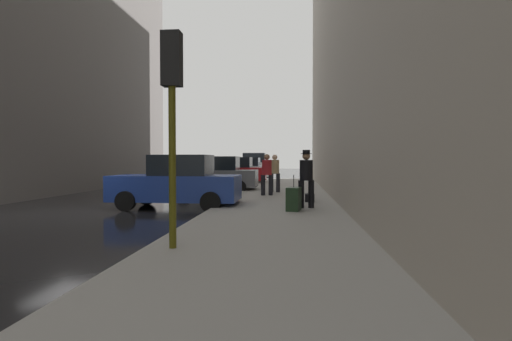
# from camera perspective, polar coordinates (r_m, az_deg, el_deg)

# --- Properties ---
(ground_plane) EXTENTS (120.00, 120.00, 0.00)m
(ground_plane) POSITION_cam_1_polar(r_m,az_deg,el_deg) (13.33, -24.07, -5.60)
(ground_plane) COLOR black
(sidewalk) EXTENTS (4.00, 40.00, 0.15)m
(sidewalk) POSITION_cam_1_polar(r_m,az_deg,el_deg) (11.63, 2.79, -6.13)
(sidewalk) COLOR gray
(sidewalk) RESTS_ON ground_plane
(parked_blue_sedan) EXTENTS (4.20, 2.07, 1.79)m
(parked_blue_sedan) POSITION_cam_1_polar(r_m,az_deg,el_deg) (13.62, -11.15, -1.76)
(parked_blue_sedan) COLOR navy
(parked_blue_sedan) RESTS_ON ground_plane
(parked_gray_coupe) EXTENTS (4.20, 2.06, 1.79)m
(parked_gray_coupe) POSITION_cam_1_polar(r_m,az_deg,el_deg) (20.16, -5.71, -0.66)
(parked_gray_coupe) COLOR slate
(parked_gray_coupe) RESTS_ON ground_plane
(parked_red_hatchback) EXTENTS (4.23, 2.12, 1.79)m
(parked_red_hatchback) POSITION_cam_1_polar(r_m,az_deg,el_deg) (26.38, -3.08, -0.13)
(parked_red_hatchback) COLOR #B2191E
(parked_red_hatchback) RESTS_ON ground_plane
(parked_silver_sedan) EXTENTS (4.26, 2.16, 1.79)m
(parked_silver_sedan) POSITION_cam_1_polar(r_m,az_deg,el_deg) (32.62, -1.46, 0.20)
(parked_silver_sedan) COLOR #B7BABF
(parked_silver_sedan) RESTS_ON ground_plane
(parked_white_van) EXTENTS (4.60, 2.07, 2.25)m
(parked_white_van) POSITION_cam_1_polar(r_m,az_deg,el_deg) (38.17, -0.47, 0.68)
(parked_white_van) COLOR silver
(parked_white_van) RESTS_ON ground_plane
(fire_hydrant) EXTENTS (0.42, 0.22, 0.70)m
(fire_hydrant) POSITION_cam_1_polar(r_m,az_deg,el_deg) (14.23, -3.00, -3.01)
(fire_hydrant) COLOR red
(fire_hydrant) RESTS_ON sidewalk
(traffic_light) EXTENTS (0.32, 0.32, 3.60)m
(traffic_light) POSITION_cam_1_polar(r_m,az_deg,el_deg) (6.90, -11.90, 10.92)
(traffic_light) COLOR #514C0F
(traffic_light) RESTS_ON sidewalk
(pedestrian_with_fedora) EXTENTS (0.53, 0.50, 1.78)m
(pedestrian_with_fedora) POSITION_cam_1_polar(r_m,az_deg,el_deg) (12.28, 7.19, -0.76)
(pedestrian_with_fedora) COLOR black
(pedestrian_with_fedora) RESTS_ON sidewalk
(pedestrian_in_red_jacket) EXTENTS (0.53, 0.49, 1.71)m
(pedestrian_in_red_jacket) POSITION_cam_1_polar(r_m,az_deg,el_deg) (16.53, 1.57, -0.26)
(pedestrian_in_red_jacket) COLOR black
(pedestrian_in_red_jacket) RESTS_ON sidewalk
(pedestrian_in_tan_coat) EXTENTS (0.53, 0.50, 1.71)m
(pedestrian_in_tan_coat) POSITION_cam_1_polar(r_m,az_deg,el_deg) (18.20, 2.69, -0.09)
(pedestrian_in_tan_coat) COLOR black
(pedestrian_in_tan_coat) RESTS_ON sidewalk
(rolling_suitcase) EXTENTS (0.46, 0.62, 1.04)m
(rolling_suitcase) POSITION_cam_1_polar(r_m,az_deg,el_deg) (11.61, 5.40, -4.08)
(rolling_suitcase) COLOR black
(rolling_suitcase) RESTS_ON sidewalk
(duffel_bag) EXTENTS (0.32, 0.44, 0.28)m
(duffel_bag) POSITION_cam_1_polar(r_m,az_deg,el_deg) (14.19, 7.66, -3.87)
(duffel_bag) COLOR black
(duffel_bag) RESTS_ON sidewalk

